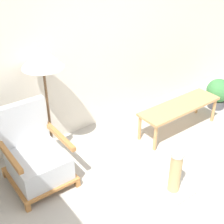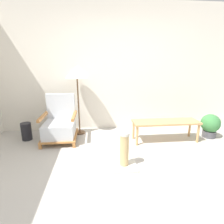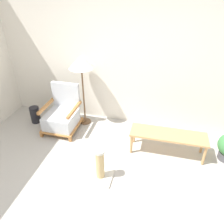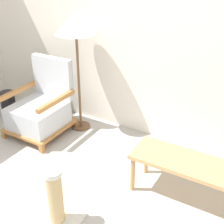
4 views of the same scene
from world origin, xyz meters
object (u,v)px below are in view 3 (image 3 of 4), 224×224
armchair (62,115)px  vase (35,115)px  floor_lamp (81,65)px  coffee_table (168,136)px  scratching_post (100,168)px

armchair → vase: (-0.66, 0.08, -0.13)m
floor_lamp → coffee_table: bearing=-18.4°
coffee_table → scratching_post: scratching_post is taller
armchair → floor_lamp: 1.05m
coffee_table → vase: bearing=173.2°
vase → coffee_table: bearing=-6.8°
vase → scratching_post: scratching_post is taller
armchair → floor_lamp: size_ratio=0.62×
armchair → scratching_post: armchair is taller
armchair → coffee_table: armchair is taller
coffee_table → scratching_post: 1.25m
coffee_table → scratching_post: (-0.93, -0.81, -0.15)m
floor_lamp → scratching_post: bearing=-61.7°
coffee_table → vase: size_ratio=3.64×
vase → floor_lamp: bearing=13.2°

